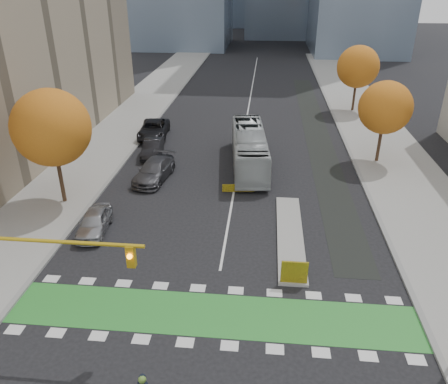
% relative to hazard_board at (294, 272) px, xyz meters
% --- Properties ---
extents(ground, '(300.00, 300.00, 0.00)m').
position_rel_hazard_board_xyz_m(ground, '(-4.00, -4.20, -0.80)').
color(ground, black).
rests_on(ground, ground).
extents(sidewalk_west, '(7.00, 120.00, 0.15)m').
position_rel_hazard_board_xyz_m(sidewalk_west, '(-17.50, 15.80, -0.73)').
color(sidewalk_west, gray).
rests_on(sidewalk_west, ground).
extents(sidewalk_east, '(7.00, 120.00, 0.15)m').
position_rel_hazard_board_xyz_m(sidewalk_east, '(9.50, 15.80, -0.73)').
color(sidewalk_east, gray).
rests_on(sidewalk_east, ground).
extents(curb_west, '(0.30, 120.00, 0.16)m').
position_rel_hazard_board_xyz_m(curb_west, '(-14.00, 15.80, -0.73)').
color(curb_west, gray).
rests_on(curb_west, ground).
extents(curb_east, '(0.30, 120.00, 0.16)m').
position_rel_hazard_board_xyz_m(curb_east, '(6.00, 15.80, -0.73)').
color(curb_east, gray).
rests_on(curb_east, ground).
extents(bike_crossing, '(20.00, 3.00, 0.01)m').
position_rel_hazard_board_xyz_m(bike_crossing, '(-4.00, -2.70, -0.79)').
color(bike_crossing, '#2C882F').
rests_on(bike_crossing, ground).
extents(centre_line, '(0.15, 70.00, 0.01)m').
position_rel_hazard_board_xyz_m(centre_line, '(-4.00, 35.80, -0.80)').
color(centre_line, silver).
rests_on(centre_line, ground).
extents(bike_lane_paint, '(2.50, 50.00, 0.01)m').
position_rel_hazard_board_xyz_m(bike_lane_paint, '(3.50, 25.80, -0.80)').
color(bike_lane_paint, black).
rests_on(bike_lane_paint, ground).
extents(median_island, '(1.60, 10.00, 0.16)m').
position_rel_hazard_board_xyz_m(median_island, '(0.00, 4.80, -0.72)').
color(median_island, gray).
rests_on(median_island, ground).
extents(hazard_board, '(1.40, 0.12, 1.30)m').
position_rel_hazard_board_xyz_m(hazard_board, '(0.00, 0.00, 0.00)').
color(hazard_board, yellow).
rests_on(hazard_board, median_island).
extents(tree_west, '(5.20, 5.20, 8.22)m').
position_rel_hazard_board_xyz_m(tree_west, '(-16.00, 7.80, 4.82)').
color(tree_west, '#332114').
rests_on(tree_west, ground).
extents(tree_east_near, '(4.40, 4.40, 7.08)m').
position_rel_hazard_board_xyz_m(tree_east_near, '(8.00, 17.80, 4.06)').
color(tree_east_near, '#332114').
rests_on(tree_east_near, ground).
extents(tree_east_far, '(4.80, 4.80, 7.65)m').
position_rel_hazard_board_xyz_m(tree_east_far, '(8.50, 33.80, 4.44)').
color(tree_east_far, '#332114').
rests_on(tree_east_far, ground).
extents(traffic_signal_west, '(8.53, 0.56, 5.20)m').
position_rel_hazard_board_xyz_m(traffic_signal_west, '(-11.93, -4.71, 3.23)').
color(traffic_signal_west, '#BF9914').
rests_on(traffic_signal_west, ground).
extents(bus, '(3.75, 11.54, 3.16)m').
position_rel_hazard_board_xyz_m(bus, '(-3.12, 15.89, 0.78)').
color(bus, '#B0B7B8').
rests_on(bus, ground).
extents(parked_car_a, '(2.09, 4.30, 1.42)m').
position_rel_hazard_board_xyz_m(parked_car_a, '(-12.37, 4.15, -0.09)').
color(parked_car_a, '#A2A3A7').
rests_on(parked_car_a, ground).
extents(parked_car_b, '(1.92, 4.56, 1.46)m').
position_rel_hazard_board_xyz_m(parked_car_b, '(-11.88, 17.35, -0.07)').
color(parked_car_b, black).
rests_on(parked_car_b, ground).
extents(parked_car_c, '(2.87, 5.63, 1.57)m').
position_rel_hazard_board_xyz_m(parked_car_c, '(-10.50, 12.35, -0.02)').
color(parked_car_c, '#4D4C51').
rests_on(parked_car_c, ground).
extents(parked_car_d, '(3.24, 6.09, 1.63)m').
position_rel_hazard_board_xyz_m(parked_car_d, '(-13.00, 22.35, 0.02)').
color(parked_car_d, black).
rests_on(parked_car_d, ground).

